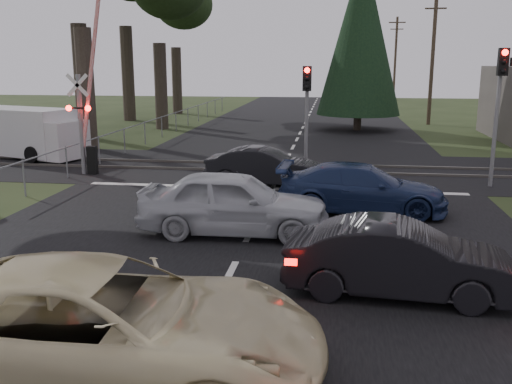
% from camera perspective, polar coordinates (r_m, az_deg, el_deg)
% --- Properties ---
extents(ground, '(120.00, 120.00, 0.00)m').
position_cam_1_polar(ground, '(11.76, -2.71, -8.34)').
color(ground, '#263317').
rests_on(ground, ground).
extents(road, '(14.00, 100.00, 0.01)m').
position_cam_1_polar(road, '(21.30, 2.17, 1.38)').
color(road, black).
rests_on(road, ground).
extents(rail_corridor, '(120.00, 8.00, 0.01)m').
position_cam_1_polar(rail_corridor, '(23.26, 2.65, 2.36)').
color(rail_corridor, black).
rests_on(rail_corridor, ground).
extents(stop_line, '(13.00, 0.35, 0.00)m').
position_cam_1_polar(stop_line, '(19.55, 1.65, 0.36)').
color(stop_line, silver).
rests_on(stop_line, ground).
extents(rail_near, '(120.00, 0.12, 0.10)m').
position_cam_1_polar(rail_near, '(22.47, 2.47, 2.10)').
color(rail_near, '#59544C').
rests_on(rail_near, ground).
extents(rail_far, '(120.00, 0.12, 0.10)m').
position_cam_1_polar(rail_far, '(24.03, 2.83, 2.81)').
color(rail_far, '#59544C').
rests_on(rail_far, ground).
extents(crossing_signal, '(1.62, 0.38, 6.96)m').
position_cam_1_polar(crossing_signal, '(22.67, -16.60, 6.81)').
color(crossing_signal, slate).
rests_on(crossing_signal, ground).
extents(traffic_signal_right, '(0.68, 0.48, 4.70)m').
position_cam_1_polar(traffic_signal_right, '(21.01, 23.33, 9.30)').
color(traffic_signal_right, slate).
rests_on(traffic_signal_right, ground).
extents(traffic_signal_center, '(0.32, 0.48, 4.10)m').
position_cam_1_polar(traffic_signal_center, '(21.53, 5.09, 8.99)').
color(traffic_signal_center, slate).
rests_on(traffic_signal_center, ground).
extents(utility_pole_mid, '(1.80, 0.26, 9.00)m').
position_cam_1_polar(utility_pole_mid, '(41.29, 17.26, 13.00)').
color(utility_pole_mid, '#4C3D2D').
rests_on(utility_pole_mid, ground).
extents(utility_pole_far, '(1.80, 0.26, 9.00)m').
position_cam_1_polar(utility_pole_far, '(66.09, 13.76, 12.96)').
color(utility_pole_far, '#4C3D2D').
rests_on(utility_pole_far, ground).
extents(conifer_tree, '(5.20, 5.20, 11.00)m').
position_cam_1_polar(conifer_tree, '(36.84, 10.45, 15.40)').
color(conifer_tree, '#473D33').
rests_on(conifer_tree, ground).
extents(fence_left, '(0.10, 36.00, 1.20)m').
position_cam_1_polar(fence_left, '(34.96, -8.65, 5.77)').
color(fence_left, slate).
rests_on(fence_left, ground).
extents(cream_coupe, '(6.16, 3.07, 1.68)m').
position_cam_1_polar(cream_coupe, '(8.00, -15.41, -12.89)').
color(cream_coupe, beige).
rests_on(cream_coupe, ground).
extents(dark_hatchback, '(4.32, 1.82, 1.39)m').
position_cam_1_polar(dark_hatchback, '(10.91, 14.13, -6.58)').
color(dark_hatchback, black).
rests_on(dark_hatchback, ground).
extents(silver_car, '(4.75, 1.94, 1.61)m').
position_cam_1_polar(silver_car, '(14.27, -2.23, -1.09)').
color(silver_car, '#A9ACB2').
rests_on(silver_car, ground).
extents(blue_sedan, '(4.90, 2.22, 1.39)m').
position_cam_1_polar(blue_sedan, '(16.65, 10.53, 0.34)').
color(blue_sedan, '#1A274E').
rests_on(blue_sedan, ground).
extents(dark_car_far, '(4.13, 1.73, 1.33)m').
position_cam_1_polar(dark_car_far, '(19.95, 0.81, 2.53)').
color(dark_car_far, black).
rests_on(dark_car_far, ground).
extents(white_van, '(6.00, 3.68, 2.21)m').
position_cam_1_polar(white_van, '(27.79, -21.81, 5.51)').
color(white_van, silver).
rests_on(white_van, ground).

